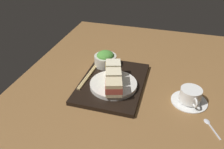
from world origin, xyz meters
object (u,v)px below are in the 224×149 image
at_px(sandwich_middle, 113,77).
at_px(salad_bowl, 105,59).
at_px(sandwich_far, 114,87).
at_px(teaspoon, 209,124).
at_px(coffee_cup, 190,97).
at_px(chopsticks_pair, 88,76).
at_px(sandwich_near, 113,68).
at_px(sandwich_plate, 113,84).

distance_m(sandwich_middle, salad_bowl, 0.18).
xyz_separation_m(sandwich_middle, sandwich_far, (0.07, 0.02, -0.00)).
bearing_deg(teaspoon, sandwich_middle, -105.11).
bearing_deg(coffee_cup, chopsticks_pair, -94.01).
relative_size(sandwich_middle, teaspoon, 0.83).
bearing_deg(sandwich_near, sandwich_middle, 16.75).
relative_size(sandwich_plate, sandwich_middle, 2.48).
bearing_deg(chopsticks_pair, teaspoon, 74.75).
height_order(sandwich_far, chopsticks_pair, sandwich_far).
xyz_separation_m(sandwich_middle, teaspoon, (0.10, 0.38, -0.06)).
distance_m(sandwich_far, teaspoon, 0.37).
bearing_deg(teaspoon, coffee_cup, -147.35).
distance_m(sandwich_plate, salad_bowl, 0.18).
relative_size(sandwich_far, coffee_cup, 0.58).
relative_size(sandwich_near, sandwich_middle, 1.03).
relative_size(salad_bowl, coffee_cup, 0.75).
distance_m(sandwich_far, salad_bowl, 0.25).
relative_size(sandwich_middle, coffee_cup, 0.56).
distance_m(sandwich_middle, sandwich_far, 0.07).
height_order(sandwich_plate, sandwich_far, sandwich_far).
distance_m(sandwich_far, chopsticks_pair, 0.19).
bearing_deg(sandwich_middle, sandwich_far, 16.75).
bearing_deg(chopsticks_pair, salad_bowl, 160.17).
bearing_deg(sandwich_middle, salad_bowl, -151.69).
xyz_separation_m(coffee_cup, teaspoon, (0.11, 0.07, -0.02)).
distance_m(sandwich_near, teaspoon, 0.44).
bearing_deg(sandwich_far, sandwich_near, -163.25).
height_order(sandwich_near, chopsticks_pair, sandwich_near).
relative_size(sandwich_plate, teaspoon, 2.07).
height_order(chopsticks_pair, teaspoon, chopsticks_pair).
height_order(salad_bowl, coffee_cup, salad_bowl).
relative_size(sandwich_near, chopsticks_pair, 0.40).
relative_size(sandwich_plate, chopsticks_pair, 0.96).
bearing_deg(coffee_cup, sandwich_near, -100.74).
bearing_deg(coffee_cup, sandwich_middle, -89.03).
xyz_separation_m(sandwich_near, salad_bowl, (-0.09, -0.06, -0.01)).
bearing_deg(sandwich_near, sandwich_far, 16.75).
xyz_separation_m(chopsticks_pair, coffee_cup, (0.03, 0.44, 0.01)).
height_order(sandwich_plate, chopsticks_pair, sandwich_plate).
relative_size(sandwich_middle, salad_bowl, 0.75).
bearing_deg(sandwich_middle, sandwich_plate, -116.57).
bearing_deg(chopsticks_pair, sandwich_middle, 74.36).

